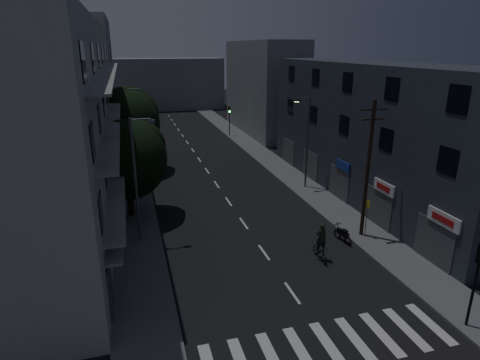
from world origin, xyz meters
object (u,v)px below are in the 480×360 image
utility_pole (368,167)px  motorcycle (343,235)px  bus_stop_sign (367,212)px  cyclist (320,247)px  traffic_signal_near (479,268)px

utility_pole → motorcycle: size_ratio=5.03×
bus_stop_sign → cyclist: (-4.16, -1.74, -1.10)m
traffic_signal_near → bus_stop_sign: traffic_signal_near is taller
utility_pole → bus_stop_sign: size_ratio=3.56×
utility_pole → bus_stop_sign: (0.08, -0.31, -2.98)m
traffic_signal_near → cyclist: bearing=115.7°
utility_pole → motorcycle: 4.70m
traffic_signal_near → motorcycle: bearing=96.8°
bus_stop_sign → cyclist: bearing=-157.3°
traffic_signal_near → bus_stop_sign: bearing=86.5°
utility_pole → bus_stop_sign: utility_pole is taller
traffic_signal_near → cyclist: (-3.60, 7.49, -2.31)m
traffic_signal_near → bus_stop_sign: 9.33m
bus_stop_sign → motorcycle: (-1.65, -0.00, -1.44)m
utility_pole → motorcycle: utility_pole is taller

